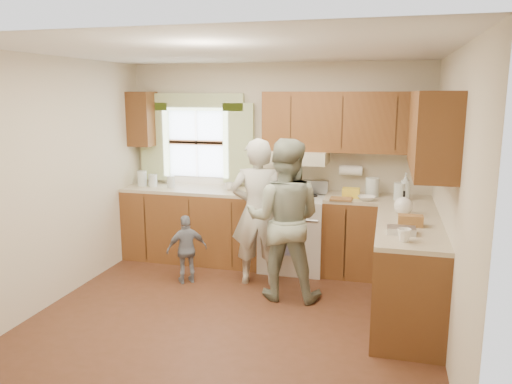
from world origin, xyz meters
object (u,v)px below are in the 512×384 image
(stove, at_px, (293,232))
(child, at_px, (187,249))
(woman_left, at_px, (258,212))
(woman_right, at_px, (284,220))

(stove, distance_m, child, 1.33)
(woman_left, relative_size, woman_right, 0.98)
(stove, xyz_separation_m, woman_right, (0.06, -0.89, 0.38))
(woman_right, distance_m, child, 1.23)
(stove, relative_size, child, 1.36)
(child, bearing_deg, woman_left, 159.63)
(woman_left, height_order, child, woman_left)
(stove, bearing_deg, woman_right, -85.95)
(woman_left, distance_m, child, 0.91)
(woman_left, bearing_deg, child, 4.97)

